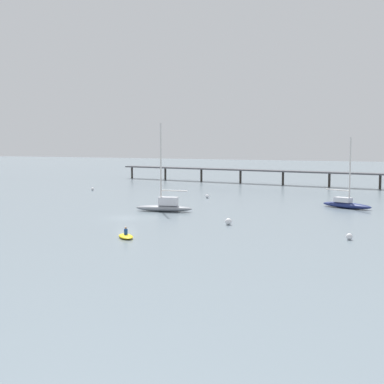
% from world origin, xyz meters
% --- Properties ---
extents(ground_plane, '(400.00, 400.00, 0.00)m').
position_xyz_m(ground_plane, '(0.00, 0.00, 0.00)').
color(ground_plane, slate).
extents(pier, '(73.01, 12.42, 7.28)m').
position_xyz_m(pier, '(15.86, 56.27, 4.02)').
color(pier, '#4C4C51').
rests_on(pier, ground_plane).
extents(sailboat_gray, '(8.07, 3.36, 11.96)m').
position_xyz_m(sailboat_gray, '(1.57, 7.65, 0.85)').
color(sailboat_gray, gray).
rests_on(sailboat_gray, ground_plane).
extents(sailboat_navy, '(7.82, 4.77, 10.11)m').
position_xyz_m(sailboat_navy, '(23.62, 21.34, 0.69)').
color(sailboat_navy, navy).
rests_on(sailboat_navy, ground_plane).
extents(dinghy_yellow, '(2.94, 3.02, 1.14)m').
position_xyz_m(dinghy_yellow, '(7.20, -12.21, 0.21)').
color(dinghy_yellow, yellow).
rests_on(dinghy_yellow, ground_plane).
extents(mooring_buoy_near, '(0.62, 0.62, 0.62)m').
position_xyz_m(mooring_buoy_near, '(0.36, 25.87, 0.31)').
color(mooring_buoy_near, silver).
rests_on(mooring_buoy_near, ground_plane).
extents(mooring_buoy_far, '(0.65, 0.65, 0.65)m').
position_xyz_m(mooring_buoy_far, '(27.65, -4.31, 0.32)').
color(mooring_buoy_far, silver).
rests_on(mooring_buoy_far, ground_plane).
extents(mooring_buoy_mid, '(0.59, 0.59, 0.59)m').
position_xyz_m(mooring_buoy_mid, '(-25.06, 29.84, 0.30)').
color(mooring_buoy_mid, silver).
rests_on(mooring_buoy_mid, ground_plane).
extents(mooring_buoy_outer, '(0.77, 0.77, 0.77)m').
position_xyz_m(mooring_buoy_outer, '(13.61, -0.11, 0.38)').
color(mooring_buoy_outer, silver).
rests_on(mooring_buoy_outer, ground_plane).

